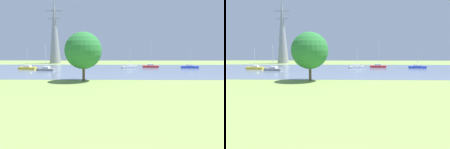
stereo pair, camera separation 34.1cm
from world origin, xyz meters
TOP-DOWN VIEW (x-y plane):
  - ground_plane at (0.00, 22.00)m, footprint 160.00×160.00m
  - water_surface at (0.00, 50.00)m, footprint 140.00×40.00m
  - sailboat_red at (11.03, 57.40)m, footprint 4.96×2.15m
  - sailboat_yellow at (-23.86, 50.55)m, footprint 4.95×2.07m
  - sailboat_white at (4.49, 54.75)m, footprint 5.03×2.92m
  - sailboat_gray at (-17.50, 46.77)m, footprint 5.02×2.56m
  - sailboat_blue at (22.13, 55.24)m, footprint 4.93×2.00m
  - tree_east_near at (-5.12, 28.68)m, footprint 6.26×6.26m
  - electricity_pylon at (-24.06, 78.56)m, footprint 6.40×4.40m

SIDE VIEW (x-z plane):
  - ground_plane at x=0.00m, z-range 0.00..0.00m
  - water_surface at x=0.00m, z-range 0.00..0.02m
  - sailboat_white at x=4.49m, z-range -2.30..3.19m
  - sailboat_yellow at x=-23.86m, z-range -2.54..3.45m
  - sailboat_blue at x=22.13m, z-range -2.60..3.51m
  - sailboat_gray at x=-17.50m, z-range -2.81..3.72m
  - sailboat_red at x=11.03m, z-range -3.57..4.52m
  - tree_east_near at x=-5.12m, z-range 1.01..9.30m
  - electricity_pylon at x=-24.06m, z-range 0.01..25.94m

